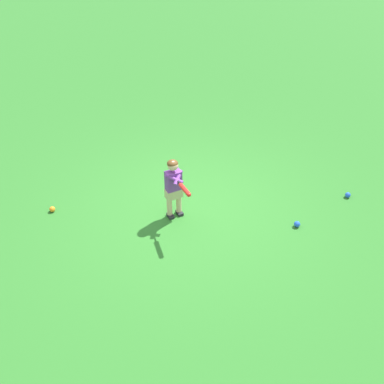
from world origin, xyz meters
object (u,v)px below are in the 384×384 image
at_px(play_ball_behind_batter, 52,209).
at_px(play_ball_midfield, 348,195).
at_px(play_ball_near_batter, 297,224).
at_px(child_batter, 174,185).

bearing_deg(play_ball_behind_batter, play_ball_midfield, 86.56).
bearing_deg(play_ball_midfield, play_ball_behind_batter, -93.44).
relative_size(play_ball_behind_batter, play_ball_near_batter, 0.95).
distance_m(child_batter, play_ball_near_batter, 2.10).
bearing_deg(play_ball_near_batter, child_batter, -105.59).
height_order(play_ball_near_batter, play_ball_midfield, play_ball_near_batter).
bearing_deg(play_ball_behind_batter, play_ball_near_batter, 76.72).
height_order(child_batter, play_ball_near_batter, child_batter).
bearing_deg(play_ball_midfield, child_batter, -88.28).
relative_size(child_batter, play_ball_behind_batter, 11.14).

